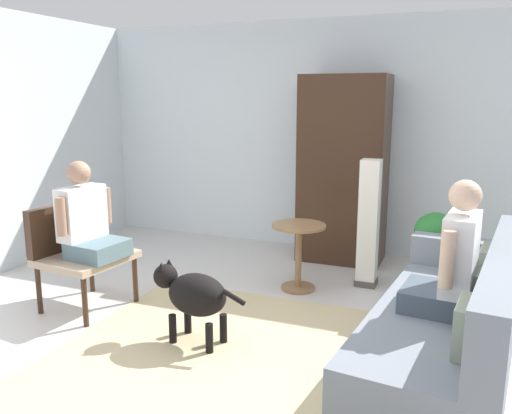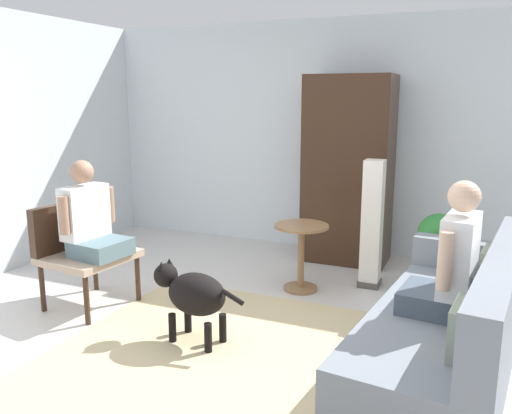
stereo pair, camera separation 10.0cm
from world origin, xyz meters
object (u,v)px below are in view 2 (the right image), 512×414
couch (451,332)px  column_lamp (372,225)px  potted_plant (439,244)px  dog (193,293)px  armchair (79,245)px  round_end_table (301,249)px  person_on_armchair (90,220)px  person_on_couch (451,263)px  armoire_cabinet (348,170)px

couch → column_lamp: column_lamp is taller
potted_plant → couch: bearing=-82.1°
couch → dog: couch is taller
couch → armchair: bearing=178.9°
round_end_table → dog: (-0.39, -1.32, -0.03)m
person_on_armchair → dog: person_on_armchair is taller
person_on_couch → armoire_cabinet: size_ratio=0.42×
round_end_table → armoire_cabinet: size_ratio=0.31×
potted_plant → column_lamp: column_lamp is taller
person_on_couch → column_lamp: bearing=117.0°
couch → person_on_couch: size_ratio=2.57×
couch → armoire_cabinet: bearing=119.0°
armchair → dog: (1.27, -0.25, -0.16)m
couch → person_on_couch: 0.47m
person_on_couch → potted_plant: (-0.16, 1.48, -0.29)m
couch → potted_plant: (-0.20, 1.45, 0.17)m
couch → round_end_table: couch is taller
round_end_table → potted_plant: 1.23m
armchair → person_on_couch: 3.02m
round_end_table → column_lamp: (0.58, 0.36, 0.20)m
column_lamp → armoire_cabinet: bearing=119.9°
dog → round_end_table: bearing=73.6°
couch → round_end_table: size_ratio=3.45×
couch → person_on_armchair: 2.92m
round_end_table → dog: bearing=-106.4°
couch → potted_plant: bearing=97.9°
person_on_couch → column_lamp: person_on_couch is taller
person_on_armchair → potted_plant: person_on_armchair is taller
person_on_armchair → column_lamp: bearing=34.9°
round_end_table → dog: round_end_table is taller
round_end_table → dog: 1.37m
round_end_table → column_lamp: 0.71m
armchair → column_lamp: bearing=32.6°
round_end_table → column_lamp: bearing=32.0°
person_on_armchair → round_end_table: person_on_armchair is taller
person_on_armchair → armoire_cabinet: 2.75m
dog → column_lamp: 1.95m
couch → column_lamp: (-0.81, 1.49, 0.28)m
dog → armoire_cabinet: 2.55m
dog → armoire_cabinet: size_ratio=0.39×
armoire_cabinet → round_end_table: bearing=-98.1°
person_on_armchair → column_lamp: 2.54m
armchair → couch: bearing=-1.1°
couch → person_on_couch: bearing=-141.6°
armchair → person_on_armchair: person_on_armchair is taller
dog → potted_plant: bearing=46.2°
couch → armchair: (-3.05, 0.06, 0.21)m
couch → round_end_table: bearing=140.8°
person_on_couch → dog: bearing=-174.8°
column_lamp → armoire_cabinet: (-0.42, 0.73, 0.40)m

